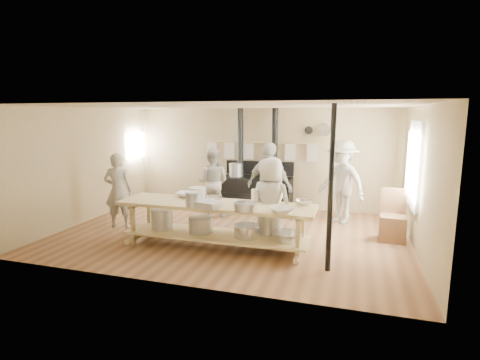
% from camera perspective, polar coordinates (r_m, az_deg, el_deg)
% --- Properties ---
extents(ground, '(7.00, 7.00, 0.00)m').
position_cam_1_polar(ground, '(7.86, -1.35, -8.12)').
color(ground, brown).
rests_on(ground, ground).
extents(room_shell, '(7.00, 7.00, 7.00)m').
position_cam_1_polar(room_shell, '(7.52, -1.40, 3.73)').
color(room_shell, tan).
rests_on(room_shell, ground).
extents(window_right, '(0.09, 1.50, 1.65)m').
position_cam_1_polar(window_right, '(7.83, 25.03, 2.14)').
color(window_right, beige).
rests_on(window_right, ground).
extents(left_opening, '(0.00, 0.90, 0.90)m').
position_cam_1_polar(left_opening, '(10.82, -15.62, 5.12)').
color(left_opening, white).
rests_on(left_opening, ground).
extents(stove, '(1.90, 0.75, 2.60)m').
position_cam_1_polar(stove, '(9.70, 2.53, -1.47)').
color(stove, black).
rests_on(stove, ground).
extents(towel_rail, '(3.00, 0.04, 0.47)m').
position_cam_1_polar(towel_rail, '(9.82, 3.02, 4.82)').
color(towel_rail, tan).
rests_on(towel_rail, ground).
extents(back_wall_shelf, '(0.63, 0.14, 0.32)m').
position_cam_1_polar(back_wall_shelf, '(9.58, 11.69, 7.13)').
color(back_wall_shelf, tan).
rests_on(back_wall_shelf, ground).
extents(prep_table, '(3.60, 0.90, 0.85)m').
position_cam_1_polar(prep_table, '(6.90, -3.80, -6.19)').
color(prep_table, tan).
rests_on(prep_table, ground).
extents(support_post, '(0.08, 0.08, 2.60)m').
position_cam_1_polar(support_post, '(5.86, 13.66, -1.49)').
color(support_post, black).
rests_on(support_post, ground).
extents(cook_far_left, '(0.69, 0.56, 1.63)m').
position_cam_1_polar(cook_far_left, '(8.49, -18.06, -1.55)').
color(cook_far_left, '#A7A393').
rests_on(cook_far_left, ground).
extents(cook_left, '(0.83, 0.66, 1.65)m').
position_cam_1_polar(cook_left, '(9.08, -4.16, -0.32)').
color(cook_left, '#A7A393').
rests_on(cook_left, ground).
extents(cook_center, '(0.92, 0.70, 1.68)m').
position_cam_1_polar(cook_center, '(6.92, 4.67, -3.42)').
color(cook_center, '#A7A393').
rests_on(cook_center, ground).
extents(cook_right, '(1.19, 0.83, 1.87)m').
position_cam_1_polar(cook_right, '(7.89, 4.48, -1.06)').
color(cook_right, '#A7A393').
rests_on(cook_right, ground).
extents(cook_by_window, '(1.39, 1.30, 1.89)m').
position_cam_1_polar(cook_by_window, '(8.74, 15.22, -0.26)').
color(cook_by_window, '#A7A393').
rests_on(cook_by_window, ground).
extents(chair, '(0.49, 0.49, 1.01)m').
position_cam_1_polar(chair, '(7.93, 22.20, -6.46)').
color(chair, brown).
rests_on(chair, ground).
extents(bowl_white_a, '(0.40, 0.40, 0.10)m').
position_cam_1_polar(bowl_white_a, '(7.38, -8.15, -2.19)').
color(bowl_white_a, white).
rests_on(bowl_white_a, prep_table).
extents(bowl_steel_a, '(0.44, 0.44, 0.10)m').
position_cam_1_polar(bowl_steel_a, '(6.87, -4.00, -2.99)').
color(bowl_steel_a, silver).
rests_on(bowl_steel_a, prep_table).
extents(bowl_white_b, '(0.55, 0.55, 0.10)m').
position_cam_1_polar(bowl_white_b, '(6.16, 6.26, -4.57)').
color(bowl_white_b, white).
rests_on(bowl_white_b, prep_table).
extents(bowl_steel_b, '(0.40, 0.40, 0.09)m').
position_cam_1_polar(bowl_steel_b, '(6.75, 9.68, -3.38)').
color(bowl_steel_b, silver).
rests_on(bowl_steel_b, prep_table).
extents(roasting_pan, '(0.56, 0.44, 0.11)m').
position_cam_1_polar(roasting_pan, '(6.52, -5.18, -3.67)').
color(roasting_pan, '#B2B2B7').
rests_on(roasting_pan, prep_table).
extents(mixing_bowl_large, '(0.42, 0.42, 0.13)m').
position_cam_1_polar(mixing_bowl_large, '(6.29, 0.83, -4.05)').
color(mixing_bowl_large, silver).
rests_on(mixing_bowl_large, prep_table).
extents(bucket_galv, '(0.36, 0.36, 0.26)m').
position_cam_1_polar(bucket_galv, '(6.59, -7.08, -2.91)').
color(bucket_galv, gray).
rests_on(bucket_galv, prep_table).
extents(deep_bowl_enamel, '(0.36, 0.36, 0.20)m').
position_cam_1_polar(deep_bowl_enamel, '(7.27, -6.54, -1.91)').
color(deep_bowl_enamel, white).
rests_on(deep_bowl_enamel, prep_table).
extents(pitcher, '(0.17, 0.17, 0.23)m').
position_cam_1_polar(pitcher, '(6.90, 2.34, -2.37)').
color(pitcher, white).
rests_on(pitcher, prep_table).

